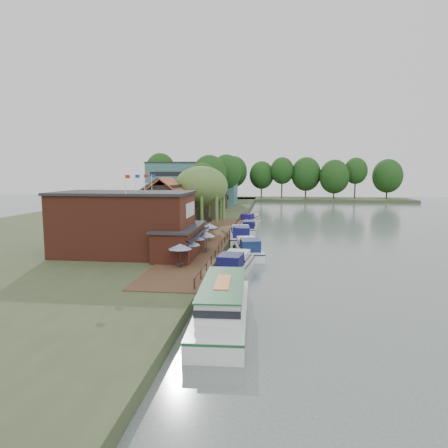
{
  "coord_description": "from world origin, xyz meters",
  "views": [
    {
      "loc": [
        0.77,
        -44.67,
        10.49
      ],
      "look_at": [
        -6.0,
        12.0,
        3.0
      ],
      "focal_mm": 32.0,
      "sensor_mm": 36.0,
      "label": 1
    }
  ],
  "objects_px": {
    "cottage_c": "(196,198)",
    "cruiser_0": "(234,262)",
    "pub": "(141,223)",
    "umbrella_0": "(180,255)",
    "cruiser_3": "(250,226)",
    "willow": "(202,198)",
    "tour_boat": "(222,303)",
    "umbrella_3": "(206,242)",
    "swan": "(213,288)",
    "umbrella_4": "(201,235)",
    "cruiser_4": "(250,218)",
    "umbrella_5": "(210,232)",
    "cruiser_2": "(241,233)",
    "umbrella_1": "(189,251)",
    "cottage_b": "(165,202)",
    "cruiser_1": "(248,246)",
    "cottage_a": "(167,207)",
    "hotel_block": "(193,183)",
    "umbrella_2": "(195,245)"
  },
  "relations": [
    {
      "from": "cottage_c",
      "to": "cruiser_0",
      "type": "bearing_deg",
      "value": -73.57
    },
    {
      "from": "cottage_b",
      "to": "cruiser_1",
      "type": "xyz_separation_m",
      "value": [
        15.96,
        -19.62,
        -4.03
      ]
    },
    {
      "from": "cruiser_3",
      "to": "willow",
      "type": "bearing_deg",
      "value": -142.63
    },
    {
      "from": "swan",
      "to": "umbrella_2",
      "type": "bearing_deg",
      "value": 109.65
    },
    {
      "from": "umbrella_0",
      "to": "umbrella_4",
      "type": "distance_m",
      "value": 12.77
    },
    {
      "from": "willow",
      "to": "cruiser_1",
      "type": "bearing_deg",
      "value": -59.93
    },
    {
      "from": "cruiser_0",
      "to": "umbrella_5",
      "type": "bearing_deg",
      "value": 115.65
    },
    {
      "from": "cruiser_4",
      "to": "umbrella_4",
      "type": "bearing_deg",
      "value": -86.29
    },
    {
      "from": "tour_boat",
      "to": "hotel_block",
      "type": "bearing_deg",
      "value": 100.05
    },
    {
      "from": "cottage_b",
      "to": "cruiser_1",
      "type": "height_order",
      "value": "cottage_b"
    },
    {
      "from": "umbrella_0",
      "to": "cruiser_3",
      "type": "xyz_separation_m",
      "value": [
        5.09,
        31.52,
        -1.22
      ]
    },
    {
      "from": "pub",
      "to": "umbrella_1",
      "type": "distance_m",
      "value": 7.68
    },
    {
      "from": "cruiser_1",
      "to": "cruiser_4",
      "type": "distance_m",
      "value": 31.62
    },
    {
      "from": "hotel_block",
      "to": "umbrella_3",
      "type": "height_order",
      "value": "hotel_block"
    },
    {
      "from": "umbrella_5",
      "to": "cottage_c",
      "type": "bearing_deg",
      "value": 104.82
    },
    {
      "from": "cottage_b",
      "to": "umbrella_0",
      "type": "xyz_separation_m",
      "value": [
        9.91,
        -30.86,
        -2.96
      ]
    },
    {
      "from": "umbrella_1",
      "to": "umbrella_3",
      "type": "distance_m",
      "value": 5.82
    },
    {
      "from": "cottage_a",
      "to": "umbrella_3",
      "type": "distance_m",
      "value": 15.54
    },
    {
      "from": "cottage_c",
      "to": "cruiser_4",
      "type": "height_order",
      "value": "cottage_c"
    },
    {
      "from": "pub",
      "to": "umbrella_0",
      "type": "distance_m",
      "value": 8.65
    },
    {
      "from": "umbrella_4",
      "to": "cruiser_1",
      "type": "distance_m",
      "value": 6.48
    },
    {
      "from": "umbrella_5",
      "to": "cruiser_2",
      "type": "xyz_separation_m",
      "value": [
        3.83,
        5.52,
        -0.97
      ]
    },
    {
      "from": "hotel_block",
      "to": "umbrella_2",
      "type": "height_order",
      "value": "hotel_block"
    },
    {
      "from": "cruiser_3",
      "to": "tour_boat",
      "type": "distance_m",
      "value": 42.75
    },
    {
      "from": "umbrella_3",
      "to": "cruiser_0",
      "type": "bearing_deg",
      "value": -55.47
    },
    {
      "from": "pub",
      "to": "umbrella_0",
      "type": "relative_size",
      "value": 8.41
    },
    {
      "from": "willow",
      "to": "umbrella_1",
      "type": "bearing_deg",
      "value": -83.13
    },
    {
      "from": "cottage_c",
      "to": "umbrella_4",
      "type": "relative_size",
      "value": 3.58
    },
    {
      "from": "swan",
      "to": "cruiser_0",
      "type": "bearing_deg",
      "value": 78.22
    },
    {
      "from": "cruiser_3",
      "to": "swan",
      "type": "height_order",
      "value": "cruiser_3"
    },
    {
      "from": "cottage_b",
      "to": "willow",
      "type": "height_order",
      "value": "willow"
    },
    {
      "from": "umbrella_3",
      "to": "cruiser_4",
      "type": "distance_m",
      "value": 35.0
    },
    {
      "from": "tour_boat",
      "to": "cruiser_1",
      "type": "bearing_deg",
      "value": 86.31
    },
    {
      "from": "cruiser_2",
      "to": "cruiser_3",
      "type": "bearing_deg",
      "value": 80.38
    },
    {
      "from": "tour_boat",
      "to": "swan",
      "type": "distance_m",
      "value": 7.66
    },
    {
      "from": "cottage_c",
      "to": "tour_boat",
      "type": "xyz_separation_m",
      "value": [
        11.46,
        -51.08,
        -3.85
      ]
    },
    {
      "from": "hotel_block",
      "to": "umbrella_1",
      "type": "height_order",
      "value": "hotel_block"
    },
    {
      "from": "hotel_block",
      "to": "cruiser_3",
      "type": "bearing_deg",
      "value": -67.26
    },
    {
      "from": "umbrella_4",
      "to": "cruiser_1",
      "type": "bearing_deg",
      "value": -13.82
    },
    {
      "from": "cottage_a",
      "to": "tour_boat",
      "type": "relative_size",
      "value": 0.67
    },
    {
      "from": "umbrella_3",
      "to": "pub",
      "type": "bearing_deg",
      "value": -163.52
    },
    {
      "from": "willow",
      "to": "umbrella_1",
      "type": "relative_size",
      "value": 4.39
    },
    {
      "from": "cottage_c",
      "to": "tour_boat",
      "type": "distance_m",
      "value": 52.5
    },
    {
      "from": "umbrella_2",
      "to": "cruiser_0",
      "type": "bearing_deg",
      "value": -36.21
    },
    {
      "from": "cottage_c",
      "to": "cottage_b",
      "type": "bearing_deg",
      "value": -113.96
    },
    {
      "from": "hotel_block",
      "to": "cruiser_0",
      "type": "bearing_deg",
      "value": -75.65
    },
    {
      "from": "hotel_block",
      "to": "cruiser_1",
      "type": "relative_size",
      "value": 2.52
    },
    {
      "from": "cruiser_4",
      "to": "tour_boat",
      "type": "relative_size",
      "value": 0.72
    },
    {
      "from": "cruiser_0",
      "to": "cruiser_4",
      "type": "relative_size",
      "value": 1.07
    },
    {
      "from": "cottage_c",
      "to": "willow",
      "type": "bearing_deg",
      "value": -75.96
    }
  ]
}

